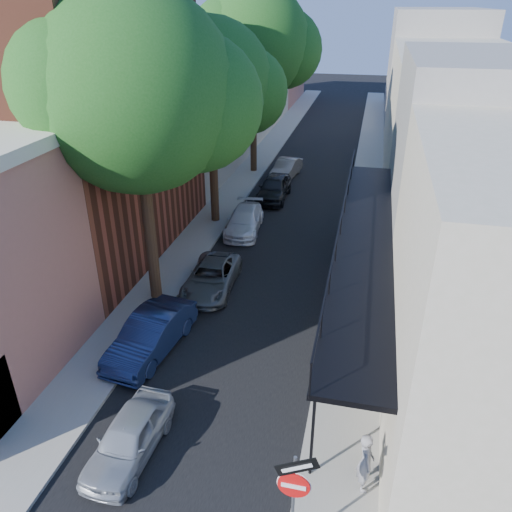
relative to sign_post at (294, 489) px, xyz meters
The scene contains 16 objects.
road_surface 29.27m from the sign_post, 96.21° to the left, with size 6.00×64.00×0.01m, color black.
sidewalk_left 29.96m from the sign_post, 103.85° to the left, with size 2.00×64.00×0.12m, color gray.
sidewalk_right 29.11m from the sign_post, 88.34° to the left, with size 2.00×64.00×0.12m, color gray.
buildings_left 30.59m from the sign_post, 114.15° to the left, with size 10.10×59.10×12.00m.
buildings_right 29.20m from the sign_post, 78.44° to the left, with size 9.80×55.00×10.00m.
sign_post is the anchor object (origin of this frame).
oak_near 12.77m from the sign_post, 125.09° to the left, with size 7.48×6.80×11.42m.
oak_mid 19.14m from the sign_post, 110.86° to the left, with size 6.60×6.00×10.20m.
oak_far 27.80m from the sign_post, 103.91° to the left, with size 7.70×7.00×11.90m.
parked_car_a 5.07m from the sign_post, 159.75° to the left, with size 1.36×3.37×1.15m, color #9097A0.
parked_car_b 8.32m from the sign_post, 134.57° to the left, with size 1.44×4.13×1.36m, color #172248.
parked_car_c 11.48m from the sign_post, 116.12° to the left, with size 1.86×4.03×1.12m, color #595C60.
parked_car_d 17.03m from the sign_post, 107.59° to the left, with size 1.64×4.04×1.17m, color white.
parked_car_e 21.68m from the sign_post, 102.16° to the left, with size 1.66×4.11×1.40m, color black.
parked_car_f 25.79m from the sign_post, 100.20° to the left, with size 1.28×3.67×1.21m, color gray.
pedestrian 2.66m from the sign_post, 53.53° to the left, with size 0.61×0.40×1.67m, color gray.
Camera 1 is at (3.93, -5.73, 10.72)m, focal length 35.00 mm.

